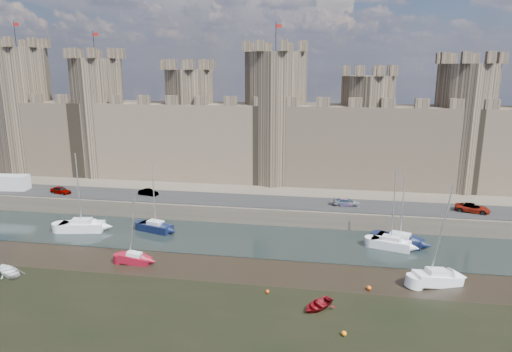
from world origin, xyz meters
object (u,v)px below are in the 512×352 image
(car_2, at_px, (347,202))
(sailboat_5, at_px, (437,278))
(sailboat_1, at_px, (156,227))
(car_1, at_px, (148,192))
(sailboat_4, at_px, (134,258))
(car_0, at_px, (61,190))
(van, at_px, (10,183))
(sailboat_3, at_px, (400,239))
(sailboat_0, at_px, (82,226))
(sailboat_2, at_px, (391,243))
(car_3, at_px, (473,208))

(car_2, xyz_separation_m, sailboat_5, (9.28, -19.29, -2.29))
(sailboat_1, distance_m, sailboat_5, 37.63)
(car_1, distance_m, sailboat_4, 21.16)
(car_0, distance_m, van, 9.84)
(car_0, xyz_separation_m, sailboat_4, (21.16, -18.54, -2.44))
(sailboat_3, bearing_deg, car_2, 150.88)
(car_2, distance_m, sailboat_5, 21.53)
(sailboat_0, height_order, sailboat_2, sailboat_0)
(van, distance_m, sailboat_5, 68.32)
(sailboat_0, bearing_deg, sailboat_5, -21.60)
(car_1, xyz_separation_m, van, (-24.48, -0.71, 0.76))
(car_3, xyz_separation_m, sailboat_0, (-55.26, -10.55, -2.29))
(car_2, bearing_deg, sailboat_2, -150.96)
(car_3, relative_size, sailboat_4, 0.53)
(car_2, relative_size, sailboat_2, 0.38)
(sailboat_0, relative_size, sailboat_4, 1.27)
(car_2, relative_size, car_3, 0.85)
(sailboat_4, bearing_deg, car_0, 138.42)
(sailboat_2, bearing_deg, sailboat_0, -163.01)
(car_2, bearing_deg, sailboat_5, -154.39)
(car_3, xyz_separation_m, van, (-74.15, -0.27, 0.65))
(car_0, distance_m, sailboat_1, 21.27)
(car_0, xyz_separation_m, sailboat_3, (53.36, -7.14, -2.35))
(sailboat_3, bearing_deg, sailboat_5, -56.35)
(sailboat_4, bearing_deg, sailboat_3, 19.14)
(sailboat_1, bearing_deg, car_1, 134.57)
(car_3, bearing_deg, sailboat_2, 144.65)
(sailboat_0, xyz_separation_m, sailboat_3, (44.26, 2.38, -0.09))
(car_2, bearing_deg, car_0, 91.30)
(car_0, bearing_deg, car_3, -72.93)
(car_1, relative_size, sailboat_4, 0.37)
(van, bearing_deg, sailboat_2, -15.31)
(car_2, distance_m, car_3, 17.85)
(sailboat_0, distance_m, sailboat_3, 44.32)
(car_0, relative_size, sailboat_2, 0.35)
(car_0, distance_m, car_3, 64.38)
(car_2, relative_size, van, 0.67)
(car_0, height_order, sailboat_3, sailboat_3)
(sailboat_4, bearing_deg, car_2, 37.44)
(sailboat_4, bearing_deg, sailboat_5, 0.26)
(van, bearing_deg, sailboat_3, -13.67)
(car_0, bearing_deg, sailboat_5, -91.88)
(van, distance_m, sailboat_1, 30.78)
(van, xyz_separation_m, sailboat_2, (61.81, -9.53, -2.97))
(car_0, xyz_separation_m, car_3, (64.37, 1.03, 0.03))
(car_2, xyz_separation_m, sailboat_4, (-25.36, -19.66, -2.40))
(car_0, bearing_deg, sailboat_3, -81.46)
(sailboat_5, bearing_deg, car_1, 133.52)
(car_1, bearing_deg, sailboat_3, -89.76)
(car_3, bearing_deg, car_0, 107.11)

